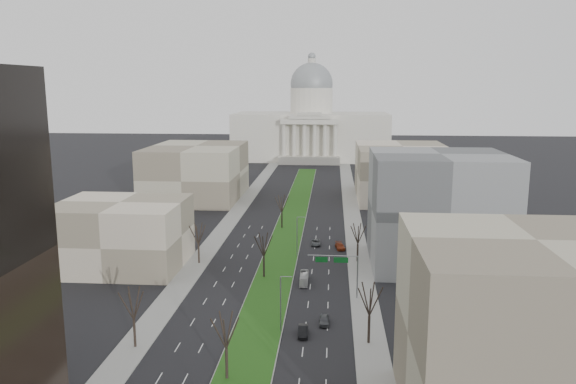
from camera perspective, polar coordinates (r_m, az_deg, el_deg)
The scene contains 25 objects.
ground at distance 152.23m, azimuth 0.13°, elevation -3.72°, with size 600.00×600.00×0.00m, color black.
median at distance 151.23m, azimuth 0.10°, elevation -3.78°, with size 8.00×222.03×0.20m.
sidewalk_left at distance 130.95m, azimuth -8.44°, elevation -6.21°, with size 5.00×330.00×0.15m, color gray.
sidewalk_right at distance 127.87m, azimuth 7.14°, elevation -6.59°, with size 5.00×330.00×0.15m, color gray.
capitol at distance 297.59m, azimuth 2.37°, elevation 6.53°, with size 80.00×46.00×55.00m.
building_beige_left at distance 124.38m, azimuth -16.56°, elevation -4.14°, with size 26.00×22.00×14.00m, color gray.
building_tan_right at distance 68.34m, azimuth 23.23°, elevation -13.39°, with size 26.00×24.00×22.00m, color gray.
building_grey_right at distance 123.86m, azimuth 14.98°, elevation -1.74°, with size 28.00×26.00×24.00m, color #595B5D.
building_far_left at distance 194.82m, azimuth -9.27°, elevation 2.03°, with size 30.00×40.00×18.00m, color gray.
building_far_right at distance 195.59m, azimuth 11.45°, elevation 1.99°, with size 30.00×40.00×18.00m, color gray.
tree_left_mid at distance 86.01m, azimuth -15.47°, elevation -10.76°, with size 5.40×5.40×9.72m.
tree_left_far at distance 122.50m, azimuth -9.12°, elevation -4.13°, with size 5.28×5.28×9.50m.
tree_right_mid at distance 84.96m, azimuth 8.31°, elevation -10.63°, with size 5.52×5.52×9.94m.
tree_right_far at distance 123.20m, azimuth 7.13°, elevation -4.14°, with size 5.04×5.04×9.07m.
tree_median_a at distance 74.99m, azimuth -6.33°, elevation -13.70°, with size 5.40×5.40×9.72m.
tree_median_b at distance 112.17m, azimuth -2.49°, elevation -5.30°, with size 5.40×5.40×9.72m.
tree_median_c at distance 150.81m, azimuth -0.63°, elevation -1.13°, with size 5.40×5.40×9.72m.
streetlamp_median_b at distance 88.75m, azimuth -0.72°, elevation -11.19°, with size 1.90×0.20×9.16m.
streetlamp_median_c at distance 126.63m, azimuth 0.95°, elevation -4.45°, with size 1.90×0.20×9.16m.
mast_arm_signs at distance 102.12m, azimuth 5.56°, elevation -7.49°, with size 9.12×0.24×8.09m.
car_grey_near at distance 93.25m, azimuth 3.71°, elevation -12.85°, with size 1.61×4.01×1.37m, color #44474B.
car_black at distance 89.30m, azimuth 1.53°, elevation -13.92°, with size 1.49×4.27×1.41m, color black.
car_red at distance 133.72m, azimuth 5.31°, elevation -5.51°, with size 1.92×4.72×1.37m, color maroon.
car_grey_far at distance 136.50m, azimuth 2.85°, elevation -5.15°, with size 2.16×4.68×1.30m, color #4A4E52.
box_van at distance 110.88m, azimuth 1.64°, elevation -8.78°, with size 1.57×6.71×1.87m, color silver.
Camera 1 is at (11.40, -27.00, 37.89)m, focal length 35.00 mm.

